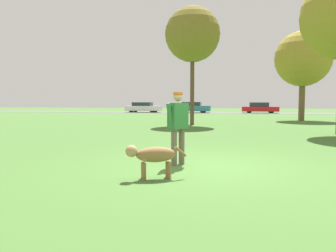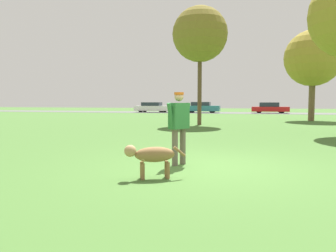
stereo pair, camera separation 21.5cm
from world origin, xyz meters
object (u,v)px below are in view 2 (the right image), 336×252
at_px(tree_mid_center, 200,35).
at_px(tree_far_right, 313,58).
at_px(parked_car_red, 270,108).
at_px(parked_car_teal, 202,107).
at_px(frisbee, 154,157).
at_px(dog, 151,155).
at_px(person, 179,122).
at_px(parked_car_white, 153,107).

relative_size(tree_mid_center, tree_far_right, 1.07).
xyz_separation_m(tree_mid_center, parked_car_red, (4.94, 21.15, -4.65)).
xyz_separation_m(tree_mid_center, parked_car_teal, (-3.05, 20.67, -4.61)).
relative_size(frisbee, parked_car_red, 0.05).
distance_m(dog, tree_mid_center, 14.55).
distance_m(person, dog, 1.49).
relative_size(frisbee, parked_car_white, 0.05).
xyz_separation_m(person, tree_mid_center, (-1.53, 12.27, 4.33)).
height_order(person, dog, person).
bearing_deg(dog, parked_car_red, -120.83).
height_order(person, frisbee, person).
height_order(frisbee, tree_far_right, tree_far_right).
bearing_deg(tree_far_right, frisbee, -109.83).
bearing_deg(parked_car_teal, parked_car_white, -179.13).
height_order(parked_car_white, parked_car_red, parked_car_white).
height_order(dog, parked_car_teal, parked_car_teal).
height_order(frisbee, parked_car_white, parked_car_white).
height_order(person, tree_far_right, tree_far_right).
height_order(tree_mid_center, parked_car_red, tree_mid_center).
distance_m(dog, parked_car_white, 35.86).
bearing_deg(parked_car_red, tree_far_right, -82.83).
bearing_deg(parked_car_red, parked_car_white, -178.82).
relative_size(parked_car_white, parked_car_teal, 1.05).
bearing_deg(tree_mid_center, frisbee, -86.38).
bearing_deg(person, frisbee, 78.69).
xyz_separation_m(tree_far_right, parked_car_teal, (-10.17, 14.51, -3.79)).
distance_m(tree_far_right, parked_car_red, 15.62).
bearing_deg(parked_car_teal, person, -81.98).
height_order(dog, frisbee, dog).
height_order(person, tree_mid_center, tree_mid_center).
bearing_deg(parked_car_white, parked_car_teal, 1.58).
distance_m(person, tree_far_right, 19.57).
xyz_separation_m(tree_far_right, parked_car_white, (-16.46, 14.43, -3.80)).
bearing_deg(person, parked_car_teal, 38.05).
xyz_separation_m(parked_car_teal, parked_car_red, (7.99, 0.48, -0.03)).
distance_m(frisbee, tree_mid_center, 12.72).
distance_m(dog, parked_car_teal, 34.60).
height_order(tree_far_right, parked_car_teal, tree_far_right).
xyz_separation_m(tree_far_right, parked_car_red, (-2.18, 14.99, -3.82)).
distance_m(tree_mid_center, tree_far_right, 9.45).
relative_size(dog, parked_car_teal, 0.25).
height_order(person, parked_car_red, person).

